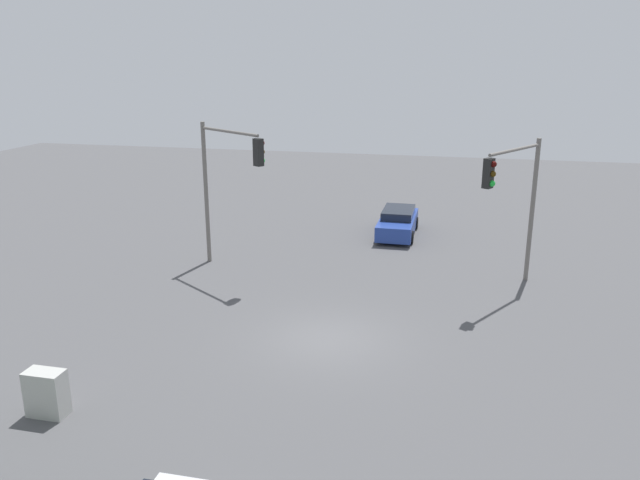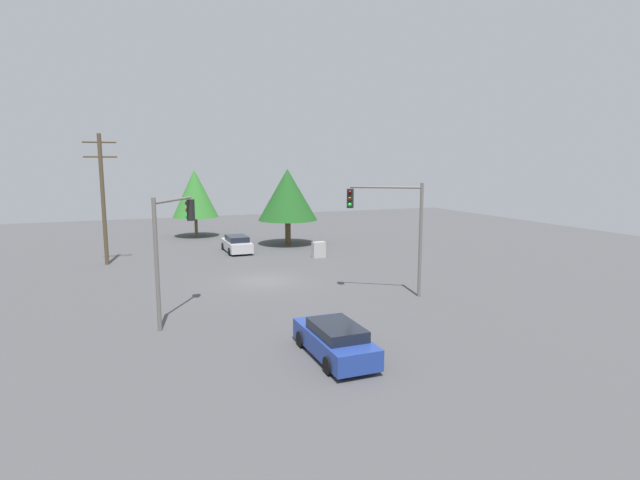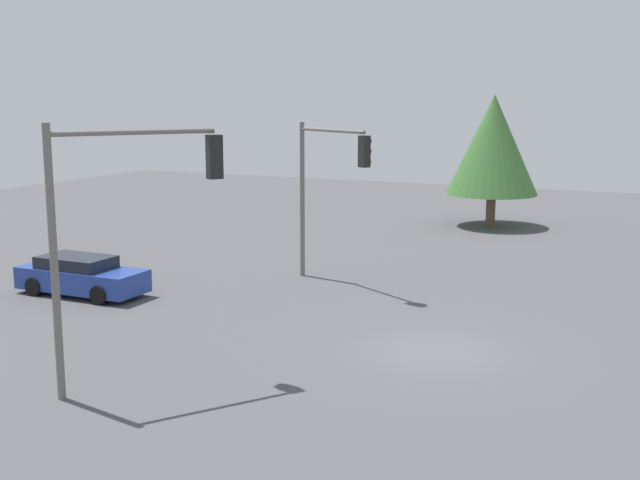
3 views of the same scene
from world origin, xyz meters
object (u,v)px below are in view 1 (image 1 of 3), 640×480
Objects in this scene: sedan_blue at (398,222)px; electrical_cabinet at (46,393)px; traffic_signal_cross at (226,172)px; traffic_signal_main at (516,190)px.

sedan_blue is 3.71× the size of electrical_cabinet.
traffic_signal_cross is (6.43, 7.11, 3.60)m from sedan_blue.
sedan_blue is at bearing -109.98° from electrical_cabinet.
electrical_cabinet is (0.43, 11.75, -3.64)m from traffic_signal_cross.
traffic_signal_main reaches higher than sedan_blue.
traffic_signal_main is 0.94× the size of traffic_signal_cross.
traffic_signal_main is at bearing 126.05° from sedan_blue.
traffic_signal_cross is 5.05× the size of electrical_cabinet.
electrical_cabinet is (6.86, 18.87, -0.04)m from sedan_blue.
traffic_signal_cross reaches higher than electrical_cabinet.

